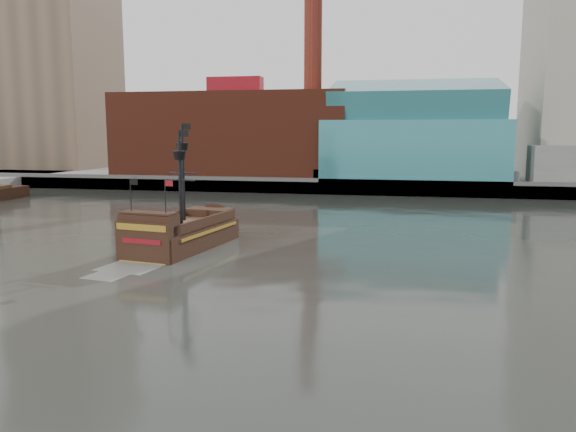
# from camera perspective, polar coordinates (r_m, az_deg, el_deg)

# --- Properties ---
(ground) EXTENTS (400.00, 400.00, 0.00)m
(ground) POSITION_cam_1_polar(r_m,az_deg,el_deg) (31.25, -5.46, -10.23)
(ground) COLOR #2D2F29
(ground) RESTS_ON ground
(promenade_far) EXTENTS (220.00, 60.00, 2.00)m
(promenade_far) POSITION_cam_1_polar(r_m,az_deg,el_deg) (120.90, 7.63, 4.13)
(promenade_far) COLOR slate
(promenade_far) RESTS_ON ground
(seawall) EXTENTS (220.00, 1.00, 2.60)m
(seawall) POSITION_cam_1_polar(r_m,az_deg,el_deg) (91.58, 6.24, 2.97)
(seawall) COLOR #4C4C49
(seawall) RESTS_ON ground
(skyline) EXTENTS (149.00, 45.00, 62.00)m
(skyline) POSITION_cam_1_polar(r_m,az_deg,el_deg) (113.79, 10.29, 15.69)
(skyline) COLOR brown
(skyline) RESTS_ON promenade_far
(pirate_ship) EXTENTS (6.85, 16.01, 11.60)m
(pirate_ship) POSITION_cam_1_polar(r_m,az_deg,el_deg) (49.73, -10.71, -2.05)
(pirate_ship) COLOR black
(pirate_ship) RESTS_ON ground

